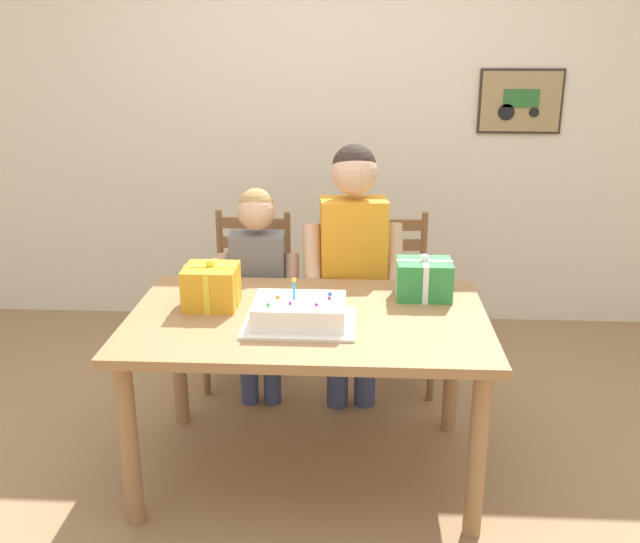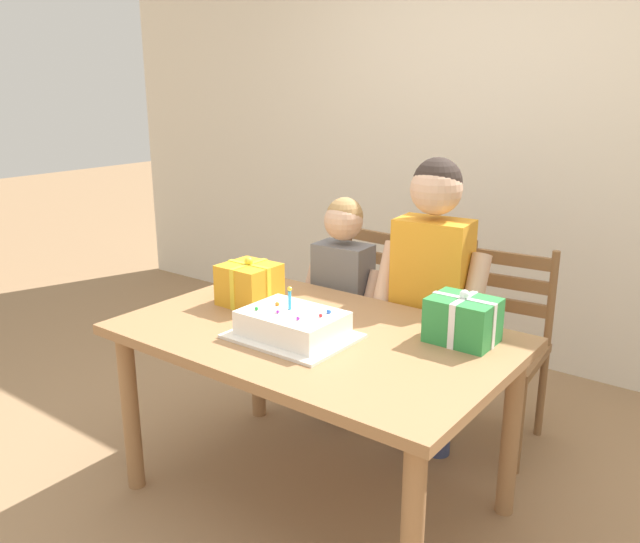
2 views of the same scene
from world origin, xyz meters
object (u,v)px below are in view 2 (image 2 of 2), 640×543
Objects in this scene: dining_table at (314,354)px; child_older at (431,281)px; chair_left at (359,313)px; birthday_cake at (292,325)px; child_younger at (343,290)px; gift_box_beside_cake at (249,284)px; gift_box_red_large at (463,320)px; chair_right at (497,347)px.

child_older is (0.18, 0.60, 0.18)m from dining_table.
chair_left is (-0.38, 0.89, -0.17)m from dining_table.
child_younger is at bearing 110.71° from birthday_cake.
child_older reaches higher than gift_box_beside_cake.
dining_table is 0.98m from chair_left.
chair_left is at bearing 109.96° from birthday_cake.
gift_box_beside_cake reaches higher than gift_box_red_large.
child_older is at bearing 41.02° from gift_box_beside_cake.
chair_right is at bearing 66.69° from dining_table.
gift_box_beside_cake is at bearing -138.98° from child_older.
child_younger is at bearing -156.83° from chair_right.
chair_right is at bearing -0.00° from chair_left.
dining_table is 1.60× the size of chair_left.
dining_table is 0.17m from birthday_cake.
gift_box_red_large is at bearing -24.46° from child_younger.
child_younger is at bearing 155.54° from gift_box_red_large.
chair_left is (-0.36, 0.99, -0.32)m from birthday_cake.
child_older is at bearing -0.06° from child_younger.
child_older is (0.59, 0.51, -0.00)m from gift_box_beside_cake.
chair_right is at bearing 99.42° from gift_box_red_large.
child_younger is (0.12, 0.51, -0.13)m from gift_box_beside_cake.
gift_box_red_large is at bearing -48.65° from child_older.
chair_left is 0.68× the size of child_older.
chair_left is at bearing 143.66° from gift_box_red_large.
birthday_cake is (-0.03, -0.10, 0.14)m from dining_table.
child_older reaches higher than dining_table.
chair_left reaches higher than dining_table.
child_older is at bearing 131.35° from gift_box_red_large.
gift_box_beside_cake reaches higher than chair_left.
chair_right is at bearing 54.59° from child_older.
chair_left is at bearing 152.82° from child_older.
dining_table is 1.30× the size of child_younger.
dining_table is 1.60× the size of chair_right.
child_older is (-0.21, -0.29, 0.35)m from chair_right.
child_younger is (-0.78, 0.35, -0.13)m from gift_box_red_large.
child_older reaches higher than birthday_cake.
child_younger is (-0.67, -0.29, 0.22)m from chair_right.
birthday_cake reaches higher than chair_left.
chair_right is (-0.11, 0.64, -0.35)m from gift_box_red_large.
gift_box_beside_cake is 1.18m from chair_right.
gift_box_beside_cake is at bearing -169.97° from gift_box_red_large.
gift_box_red_large reaches higher than dining_table.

